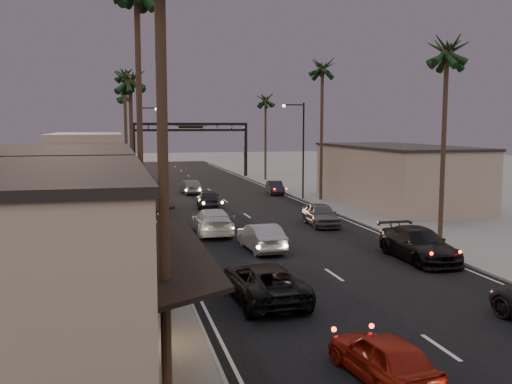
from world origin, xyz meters
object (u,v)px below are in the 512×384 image
palm_far (124,93)px  oncoming_pickup (263,282)px  oncoming_red (383,356)px  oncoming_silver (261,237)px  arch (191,136)px  streetlight_left (142,140)px  palm_rb (322,64)px  palm_ra (447,45)px  palm_ld (124,71)px  streetlight_right (301,143)px  palm_lc (130,74)px  curbside_black (419,244)px  palm_rc (266,97)px

palm_far → oncoming_pickup: palm_far is taller
oncoming_red → oncoming_silver: oncoming_silver is taller
arch → streetlight_left: 13.85m
palm_rb → oncoming_pickup: bearing=-114.6°
palm_ra → palm_far: size_ratio=1.00×
palm_ld → palm_ra: bearing=-61.0°
streetlight_right → oncoming_red: size_ratio=2.26×
palm_ra → oncoming_pickup: size_ratio=2.39×
palm_lc → palm_far: (0.30, 42.00, 0.97)m
palm_ra → curbside_black: bearing=-134.9°
palm_rb → curbside_black: bearing=-98.0°
curbside_black → oncoming_pickup: bearing=-153.9°
palm_far → oncoming_red: size_ratio=3.32×
palm_lc → streetlight_left: bearing=85.6°
palm_ld → palm_far: (0.30, 23.00, -0.97)m
oncoming_pickup → oncoming_silver: 9.16m
palm_ld → oncoming_red: palm_ld is taller
arch → palm_ld: size_ratio=1.07×
oncoming_pickup → curbside_black: 10.63m
palm_lc → palm_rb: size_ratio=0.86×
arch → oncoming_pickup: size_ratio=2.75×
oncoming_red → oncoming_pickup: oncoming_pickup is taller
palm_ra → palm_rb: bearing=90.0°
curbside_black → oncoming_silver: bearing=150.1°
palm_ra → palm_lc: bearing=145.1°
oncoming_silver → palm_rb: bearing=-122.1°
palm_rc → palm_rb: bearing=-90.0°
arch → palm_rc: size_ratio=1.25×
palm_ld → oncoming_red: 48.46m
streetlight_left → palm_ra: (15.52, -34.00, 6.11)m
streetlight_left → palm_far: 20.96m
palm_lc → palm_ra: 20.99m
palm_rc → palm_ra: bearing=-90.0°
palm_ld → oncoming_red: (5.79, -46.65, -11.74)m
palm_lc → palm_ra: (17.20, -12.00, 0.97)m
oncoming_silver → arch: bearing=-95.6°
streetlight_left → palm_ra: bearing=-65.5°
palm_ra → curbside_black: palm_ra is taller
palm_ra → oncoming_silver: size_ratio=2.86×
streetlight_left → curbside_black: 39.49m
streetlight_left → palm_lc: palm_lc is taller
palm_rc → palm_far: palm_far is taller
oncoming_pickup → oncoming_silver: bearing=-106.1°
palm_ra → palm_rc: size_ratio=1.08×
oncoming_pickup → palm_rb: bearing=-116.8°
arch → oncoming_red: bearing=-92.6°
palm_lc → oncoming_pickup: 22.65m
arch → streetlight_right: (6.92, -25.00, -0.20)m
oncoming_silver → palm_far: bearing=-86.3°
arch → palm_ra: (8.60, -46.00, 5.91)m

